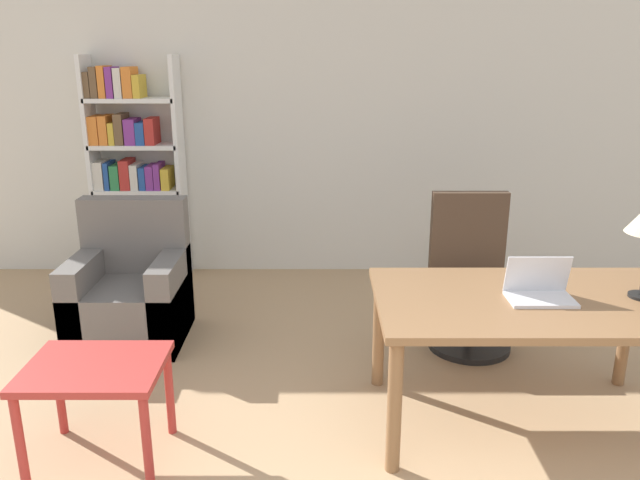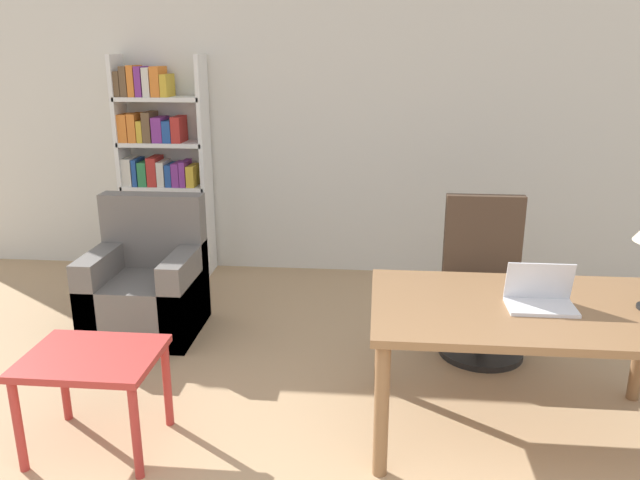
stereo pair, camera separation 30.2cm
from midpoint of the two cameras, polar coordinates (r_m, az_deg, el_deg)
name	(u,v)px [view 2 (the right image)]	position (r m, az deg, el deg)	size (l,w,h in m)	color
wall_back	(363,122)	(5.51, 5.57, 10.68)	(8.00, 0.06, 2.70)	silver
desk	(530,322)	(3.36, 21.12, -7.03)	(1.59, 0.94, 0.73)	olive
laptop	(540,298)	(3.31, 22.00, -4.95)	(0.33, 0.21, 0.22)	silver
office_chair	(483,286)	(4.30, 16.66, -4.12)	(0.55, 0.55, 1.03)	black
side_table_blue	(93,369)	(3.27, -17.56, -11.23)	(0.64, 0.51, 0.52)	#B2332D
armchair	(147,289)	(4.58, -13.74, -4.40)	(0.74, 0.69, 0.96)	#66605B
bookshelf	(160,177)	(5.67, -12.93, 5.65)	(0.78, 0.28, 1.91)	white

